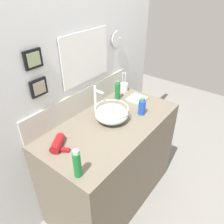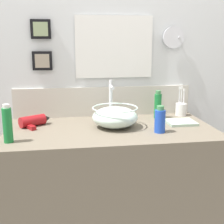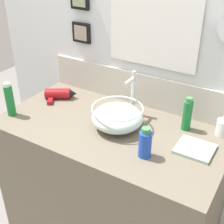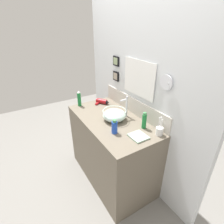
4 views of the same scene
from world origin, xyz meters
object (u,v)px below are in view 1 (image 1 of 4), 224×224
(hand_towel, at_px, (137,99))
(soap_dispenser, at_px, (77,164))
(glass_bowl_sink, at_px, (112,114))
(toothbrush_cup, at_px, (124,87))
(shampoo_bottle, at_px, (142,107))
(hair_drier, at_px, (59,142))
(faucet, at_px, (96,99))
(spray_bottle, at_px, (117,91))

(hand_towel, bearing_deg, soap_dispenser, -167.89)
(glass_bowl_sink, height_order, toothbrush_cup, toothbrush_cup)
(shampoo_bottle, height_order, hand_towel, shampoo_bottle)
(hair_drier, distance_m, toothbrush_cup, 1.00)
(glass_bowl_sink, xyz_separation_m, hand_towel, (0.43, 0.02, -0.06))
(hair_drier, bearing_deg, toothbrush_cup, 7.19)
(shampoo_bottle, xyz_separation_m, soap_dispenser, (-0.83, -0.05, 0.02))
(faucet, relative_size, hair_drier, 1.32)
(spray_bottle, distance_m, hand_towel, 0.21)
(faucet, bearing_deg, soap_dispenser, -148.40)
(hand_towel, bearing_deg, shampoo_bottle, -139.05)
(faucet, bearing_deg, hair_drier, -172.70)
(spray_bottle, bearing_deg, shampoo_bottle, -104.69)
(hair_drier, height_order, toothbrush_cup, toothbrush_cup)
(glass_bowl_sink, relative_size, toothbrush_cup, 1.34)
(spray_bottle, relative_size, hand_towel, 1.07)
(toothbrush_cup, relative_size, soap_dispenser, 1.03)
(soap_dispenser, bearing_deg, shampoo_bottle, 3.64)
(faucet, bearing_deg, spray_bottle, 2.56)
(faucet, distance_m, shampoo_bottle, 0.40)
(faucet, distance_m, hand_towel, 0.47)
(faucet, relative_size, toothbrush_cup, 1.29)
(spray_bottle, bearing_deg, soap_dispenser, -157.49)
(shampoo_bottle, height_order, soap_dispenser, soap_dispenser)
(faucet, bearing_deg, shampoo_bottle, -52.84)
(spray_bottle, xyz_separation_m, soap_dispenser, (-0.92, -0.38, 0.01))
(hair_drier, xyz_separation_m, hand_towel, (0.92, -0.08, -0.02))
(hand_towel, bearing_deg, hair_drier, 174.78)
(hair_drier, relative_size, hand_towel, 1.14)
(glass_bowl_sink, bearing_deg, toothbrush_cup, 24.19)
(shampoo_bottle, bearing_deg, hand_towel, 40.95)
(faucet, height_order, soap_dispenser, faucet)
(hair_drier, height_order, spray_bottle, spray_bottle)
(faucet, bearing_deg, hand_towel, -18.80)
(toothbrush_cup, height_order, hand_towel, toothbrush_cup)
(shampoo_bottle, bearing_deg, toothbrush_cup, 54.24)
(hair_drier, distance_m, shampoo_bottle, 0.77)
(glass_bowl_sink, height_order, faucet, faucet)
(spray_bottle, height_order, soap_dispenser, soap_dispenser)
(soap_dispenser, bearing_deg, glass_bowl_sink, 18.66)
(faucet, relative_size, shampoo_bottle, 1.71)
(faucet, relative_size, soap_dispenser, 1.32)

